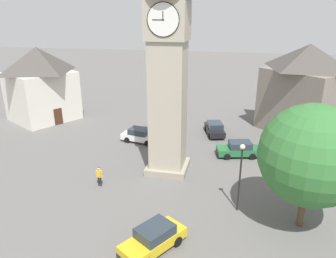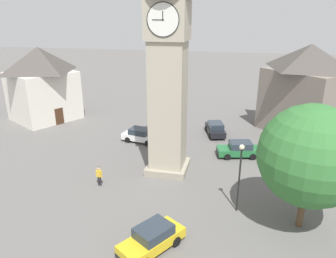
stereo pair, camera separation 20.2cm
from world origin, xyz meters
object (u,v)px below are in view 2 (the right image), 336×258
(clock_tower, at_px, (168,31))
(car_blue_kerb, at_px, (152,238))
(car_white_side, at_px, (215,129))
(building_shop_left, at_px, (42,83))
(tree, at_px, (310,156))
(lamp_post, at_px, (240,168))
(pedestrian, at_px, (99,174))
(building_terrace_right, at_px, (306,89))
(car_silver_kerb, at_px, (239,149))
(car_red_corner, at_px, (141,135))

(clock_tower, xyz_separation_m, car_blue_kerb, (-1.44, 10.12, -11.20))
(car_white_side, relative_size, building_shop_left, 0.43)
(car_white_side, bearing_deg, tree, 113.96)
(tree, xyz_separation_m, lamp_post, (4.06, -0.79, -1.67))
(pedestrian, relative_size, building_terrace_right, 0.15)
(pedestrian, bearing_deg, clock_tower, -140.13)
(building_terrace_right, bearing_deg, car_silver_kerb, 51.94)
(car_silver_kerb, bearing_deg, building_terrace_right, -128.06)
(car_blue_kerb, xyz_separation_m, building_terrace_right, (-11.65, -23.36, 4.45))
(car_blue_kerb, height_order, building_shop_left, building_shop_left)
(building_shop_left, bearing_deg, clock_tower, 151.00)
(pedestrian, distance_m, lamp_post, 11.30)
(clock_tower, height_order, car_blue_kerb, clock_tower)
(building_shop_left, height_order, building_terrace_right, building_terrace_right)
(car_blue_kerb, bearing_deg, building_terrace_right, -116.51)
(car_red_corner, bearing_deg, clock_tower, 127.53)
(car_silver_kerb, height_order, building_shop_left, building_shop_left)
(clock_tower, distance_m, building_terrace_right, 19.80)
(pedestrian, xyz_separation_m, lamp_post, (-11.00, 0.98, 2.39))
(clock_tower, distance_m, building_shop_left, 23.38)
(car_blue_kerb, xyz_separation_m, pedestrian, (6.23, -6.11, 0.25))
(car_blue_kerb, height_order, car_red_corner, same)
(car_silver_kerb, bearing_deg, tree, 112.14)
(car_silver_kerb, bearing_deg, building_shop_left, -14.09)
(clock_tower, xyz_separation_m, tree, (-10.27, 5.77, -6.88))
(car_white_side, bearing_deg, clock_tower, 71.27)
(car_silver_kerb, distance_m, lamp_post, 9.71)
(car_red_corner, relative_size, building_shop_left, 0.43)
(tree, distance_m, lamp_post, 4.46)
(car_blue_kerb, relative_size, pedestrian, 2.59)
(clock_tower, bearing_deg, pedestrian, 39.87)
(car_red_corner, height_order, tree, tree)
(car_white_side, relative_size, building_terrace_right, 0.41)
(clock_tower, distance_m, car_silver_kerb, 13.50)
(car_red_corner, bearing_deg, car_blue_kerb, 110.31)
(pedestrian, distance_m, building_shop_left, 21.19)
(car_blue_kerb, relative_size, lamp_post, 0.86)
(car_blue_kerb, xyz_separation_m, car_red_corner, (5.89, -15.92, 0.00))
(lamp_post, bearing_deg, building_terrace_right, -110.69)
(car_silver_kerb, relative_size, pedestrian, 2.61)
(car_red_corner, height_order, building_terrace_right, building_terrace_right)
(pedestrian, distance_m, building_terrace_right, 25.20)
(car_white_side, height_order, lamp_post, lamp_post)
(lamp_post, bearing_deg, pedestrian, -5.07)
(building_shop_left, xyz_separation_m, building_terrace_right, (-32.56, -2.45, 0.38))
(lamp_post, bearing_deg, car_red_corner, -45.32)
(car_red_corner, distance_m, pedestrian, 9.81)
(car_white_side, xyz_separation_m, building_shop_left, (22.81, -0.96, 4.07))
(car_blue_kerb, xyz_separation_m, car_silver_kerb, (-4.71, -14.48, 0.00))
(clock_tower, height_order, car_white_side, clock_tower)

